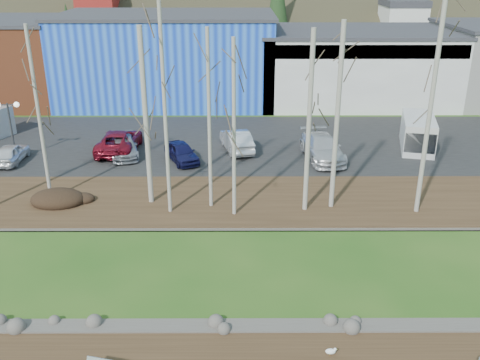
{
  "coord_description": "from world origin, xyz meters",
  "views": [
    {
      "loc": [
        0.79,
        -13.52,
        12.89
      ],
      "look_at": [
        0.88,
        11.7,
        2.5
      ],
      "focal_mm": 40.0,
      "sensor_mm": 36.0,
      "label": 1
    }
  ],
  "objects_px": {
    "seagull": "(331,351)",
    "car_2": "(124,147)",
    "street_lamp": "(9,115)",
    "car_4": "(237,140)",
    "car_3": "(181,152)",
    "car_1": "(119,141)",
    "car_5": "(322,148)",
    "car_0": "(11,153)",
    "van_white": "(418,133)"
  },
  "relations": [
    {
      "from": "car_1",
      "to": "car_2",
      "type": "relative_size",
      "value": 1.26
    },
    {
      "from": "car_3",
      "to": "seagull",
      "type": "bearing_deg",
      "value": -94.98
    },
    {
      "from": "seagull",
      "to": "car_3",
      "type": "relative_size",
      "value": 0.11
    },
    {
      "from": "car_1",
      "to": "car_5",
      "type": "relative_size",
      "value": 1.01
    },
    {
      "from": "seagull",
      "to": "street_lamp",
      "type": "xyz_separation_m",
      "value": [
        -18.59,
        19.68,
        3.15
      ]
    },
    {
      "from": "car_0",
      "to": "car_2",
      "type": "bearing_deg",
      "value": -170.46
    },
    {
      "from": "street_lamp",
      "to": "car_1",
      "type": "relative_size",
      "value": 0.72
    },
    {
      "from": "car_4",
      "to": "car_5",
      "type": "height_order",
      "value": "car_5"
    },
    {
      "from": "car_4",
      "to": "car_5",
      "type": "xyz_separation_m",
      "value": [
        5.91,
        -1.81,
        0.04
      ]
    },
    {
      "from": "street_lamp",
      "to": "car_5",
      "type": "relative_size",
      "value": 0.73
    },
    {
      "from": "seagull",
      "to": "car_2",
      "type": "bearing_deg",
      "value": 120.07
    },
    {
      "from": "van_white",
      "to": "seagull",
      "type": "bearing_deg",
      "value": -100.39
    },
    {
      "from": "seagull",
      "to": "car_5",
      "type": "xyz_separation_m",
      "value": [
        2.55,
        19.77,
        0.77
      ]
    },
    {
      "from": "car_0",
      "to": "car_5",
      "type": "xyz_separation_m",
      "value": [
        21.23,
        0.61,
        0.16
      ]
    },
    {
      "from": "car_5",
      "to": "seagull",
      "type": "bearing_deg",
      "value": -104.5
    },
    {
      "from": "seagull",
      "to": "car_4",
      "type": "height_order",
      "value": "car_4"
    },
    {
      "from": "street_lamp",
      "to": "car_4",
      "type": "bearing_deg",
      "value": 2.8
    },
    {
      "from": "car_2",
      "to": "car_5",
      "type": "relative_size",
      "value": 0.8
    },
    {
      "from": "seagull",
      "to": "van_white",
      "type": "bearing_deg",
      "value": 67.3
    },
    {
      "from": "seagull",
      "to": "car_1",
      "type": "distance_m",
      "value": 24.41
    },
    {
      "from": "car_2",
      "to": "car_1",
      "type": "bearing_deg",
      "value": 106.56
    },
    {
      "from": "van_white",
      "to": "car_0",
      "type": "bearing_deg",
      "value": -160.77
    },
    {
      "from": "car_3",
      "to": "van_white",
      "type": "height_order",
      "value": "van_white"
    },
    {
      "from": "car_1",
      "to": "car_4",
      "type": "relative_size",
      "value": 1.21
    },
    {
      "from": "car_2",
      "to": "van_white",
      "type": "relative_size",
      "value": 0.8
    },
    {
      "from": "car_0",
      "to": "car_1",
      "type": "distance_m",
      "value": 7.25
    },
    {
      "from": "car_4",
      "to": "van_white",
      "type": "xyz_separation_m",
      "value": [
        13.15,
        0.37,
        0.37
      ]
    },
    {
      "from": "car_3",
      "to": "car_5",
      "type": "distance_m",
      "value": 9.68
    },
    {
      "from": "car_1",
      "to": "van_white",
      "type": "height_order",
      "value": "van_white"
    },
    {
      "from": "street_lamp",
      "to": "car_0",
      "type": "distance_m",
      "value": 2.6
    },
    {
      "from": "car_2",
      "to": "car_3",
      "type": "relative_size",
      "value": 1.16
    },
    {
      "from": "street_lamp",
      "to": "car_3",
      "type": "distance_m",
      "value": 11.76
    },
    {
      "from": "car_4",
      "to": "seagull",
      "type": "bearing_deg",
      "value": 85.64
    },
    {
      "from": "seagull",
      "to": "car_2",
      "type": "distance_m",
      "value": 23.42
    },
    {
      "from": "car_0",
      "to": "car_3",
      "type": "bearing_deg",
      "value": 179.85
    },
    {
      "from": "street_lamp",
      "to": "car_3",
      "type": "bearing_deg",
      "value": -6.19
    },
    {
      "from": "car_1",
      "to": "car_0",
      "type": "bearing_deg",
      "value": 18.7
    },
    {
      "from": "street_lamp",
      "to": "car_0",
      "type": "xyz_separation_m",
      "value": [
        -0.08,
        -0.52,
        -2.54
      ]
    },
    {
      "from": "car_5",
      "to": "van_white",
      "type": "xyz_separation_m",
      "value": [
        7.24,
        2.19,
        0.33
      ]
    },
    {
      "from": "car_0",
      "to": "street_lamp",
      "type": "bearing_deg",
      "value": -100.14
    },
    {
      "from": "car_2",
      "to": "car_5",
      "type": "bearing_deg",
      "value": -17.16
    },
    {
      "from": "car_4",
      "to": "car_1",
      "type": "bearing_deg",
      "value": -11.76
    },
    {
      "from": "street_lamp",
      "to": "car_1",
      "type": "xyz_separation_m",
      "value": [
        6.83,
        1.69,
        -2.41
      ]
    },
    {
      "from": "seagull",
      "to": "car_3",
      "type": "bearing_deg",
      "value": 111.54
    },
    {
      "from": "car_1",
      "to": "car_5",
      "type": "xyz_separation_m",
      "value": [
        14.32,
        -1.6,
        0.02
      ]
    },
    {
      "from": "car_1",
      "to": "car_2",
      "type": "xyz_separation_m",
      "value": [
        0.5,
        -0.85,
        -0.13
      ]
    },
    {
      "from": "car_3",
      "to": "car_4",
      "type": "bearing_deg",
      "value": 6.04
    },
    {
      "from": "car_2",
      "to": "van_white",
      "type": "xyz_separation_m",
      "value": [
        21.05,
        1.43,
        0.49
      ]
    },
    {
      "from": "seagull",
      "to": "street_lamp",
      "type": "bearing_deg",
      "value": 134.68
    },
    {
      "from": "street_lamp",
      "to": "car_4",
      "type": "height_order",
      "value": "street_lamp"
    }
  ]
}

